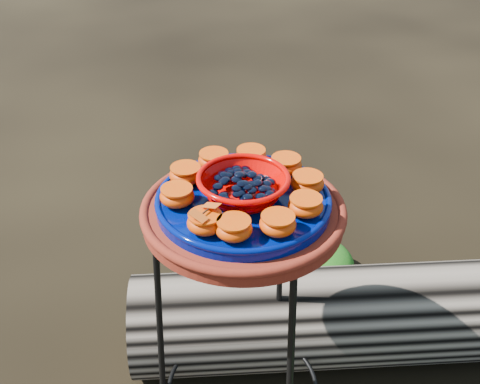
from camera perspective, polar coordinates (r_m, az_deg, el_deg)
The scene contains 19 objects.
plant_stand at distance 1.55m, azimuth 0.26°, elevation -13.25°, with size 0.44×0.44×0.70m, color black, non-canonical shape.
terracotta_saucer at distance 1.31m, azimuth 0.30°, elevation -2.08°, with size 0.44×0.44×0.04m, color #5F1812.
cobalt_plate at distance 1.29m, azimuth 0.31°, elevation -0.99°, with size 0.37×0.37×0.02m, color #001044.
red_bowl at distance 1.27m, azimuth 0.31°, elevation 0.45°, with size 0.19×0.19×0.05m, color #CA0200, non-canonical shape.
glass_gems at distance 1.25m, azimuth 0.32°, elevation 1.93°, with size 0.15×0.15×0.02m, color black, non-canonical shape.
orange_half_0 at distance 1.18m, azimuth -3.31°, elevation -2.92°, with size 0.07×0.07×0.04m, color #AF1E04.
orange_half_1 at distance 1.16m, azimuth -0.58°, elevation -3.52°, with size 0.07×0.07×0.04m, color #AF1E04.
orange_half_2 at distance 1.17m, azimuth 3.60°, elevation -3.06°, with size 0.07×0.07×0.04m, color #AF1E04.
orange_half_3 at distance 1.23m, azimuth 6.23°, elevation -1.32°, with size 0.07×0.07×0.04m, color #AF1E04.
orange_half_4 at distance 1.30m, azimuth 6.39°, elevation 0.82°, with size 0.07×0.07×0.04m, color #AF1E04.
orange_half_5 at distance 1.36m, azimuth 4.37°, elevation 2.54°, with size 0.07×0.07×0.04m, color #AF1E04.
orange_half_6 at distance 1.39m, azimuth 1.06°, elevation 3.34°, with size 0.07×0.07×0.04m, color #AF1E04.
orange_half_7 at distance 1.38m, azimuth -2.48°, elevation 3.01°, with size 0.07×0.07×0.04m, color #AF1E04.
orange_half_8 at distance 1.33m, azimuth -5.16°, elevation 1.65°, with size 0.07×0.07×0.04m, color #AF1E04.
orange_half_9 at distance 1.26m, azimuth -5.98°, elevation -0.40°, with size 0.07×0.07×0.04m, color #AF1E04.
butterfly at distance 1.16m, azimuth -3.35°, elevation -1.86°, with size 0.08×0.05×0.01m, color #BE460F, non-canonical shape.
driftwood_log at distance 1.94m, azimuth 15.30°, elevation -11.04°, with size 1.65×0.43×0.31m, color black, non-canonical shape.
foliage_left at distance 2.00m, azimuth -4.94°, elevation -11.43°, with size 0.29×0.29×0.14m, color #145610.
foliage_back at distance 2.20m, azimuth 7.07°, elevation -6.67°, with size 0.29×0.29×0.14m, color #145610.
Camera 1 is at (0.52, -0.93, 1.47)m, focal length 45.00 mm.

